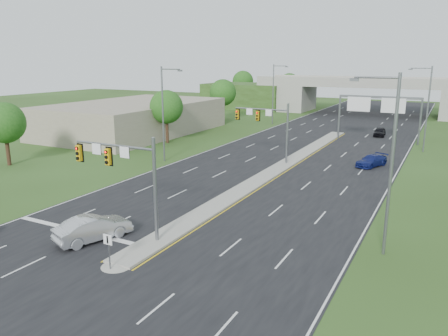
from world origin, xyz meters
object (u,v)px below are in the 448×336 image
(overpass, at_px, (371,98))
(car_silver, at_px, (93,228))
(sign_gantry, at_px, (378,106))
(signal_mast_near, at_px, (126,169))
(car_far_b, at_px, (371,161))
(car_far_c, at_px, (380,132))
(signal_mast_far, at_px, (269,122))
(keep_right_sign, at_px, (108,246))

(overpass, height_order, car_silver, overpass)
(sign_gantry, height_order, car_silver, sign_gantry)
(signal_mast_near, relative_size, car_far_b, 1.57)
(overpass, relative_size, car_far_c, 19.88)
(sign_gantry, height_order, car_far_b, sign_gantry)
(signal_mast_near, distance_m, car_far_b, 30.91)
(signal_mast_far, relative_size, car_far_c, 1.74)
(signal_mast_far, distance_m, car_far_b, 12.37)
(overpass, relative_size, car_silver, 15.79)
(car_far_c, bearing_deg, car_far_b, -86.29)
(keep_right_sign, distance_m, car_silver, 4.87)
(signal_mast_near, xyz_separation_m, car_silver, (-1.65, -1.62, -3.87))
(sign_gantry, xyz_separation_m, overpass, (-6.68, 35.08, -1.69))
(signal_mast_near, bearing_deg, overpass, 88.38)
(signal_mast_near, bearing_deg, car_far_c, 80.09)
(car_far_b, bearing_deg, signal_mast_far, -139.87)
(sign_gantry, distance_m, car_silver, 48.00)
(sign_gantry, xyz_separation_m, car_far_b, (2.18, -16.45, -4.57))
(overpass, bearing_deg, sign_gantry, -79.21)
(overpass, bearing_deg, car_far_b, -80.24)
(signal_mast_near, height_order, overpass, overpass)
(overpass, bearing_deg, keep_right_sign, -90.00)
(signal_mast_far, distance_m, sign_gantry, 21.91)
(signal_mast_far, xyz_separation_m, keep_right_sign, (2.26, -29.45, -3.21))
(car_far_b, bearing_deg, keep_right_sign, -82.58)
(sign_gantry, height_order, car_far_c, sign_gantry)
(signal_mast_far, bearing_deg, car_far_b, 17.67)
(keep_right_sign, relative_size, sign_gantry, 0.19)
(signal_mast_near, height_order, sign_gantry, signal_mast_near)
(car_silver, bearing_deg, signal_mast_near, -115.61)
(overpass, bearing_deg, signal_mast_near, -91.62)
(keep_right_sign, relative_size, car_far_b, 0.49)
(keep_right_sign, height_order, overpass, overpass)
(sign_gantry, bearing_deg, signal_mast_far, -114.11)
(signal_mast_near, relative_size, car_far_c, 1.74)
(signal_mast_far, distance_m, car_silver, 26.95)
(signal_mast_near, height_order, keep_right_sign, signal_mast_near)
(sign_gantry, distance_m, overpass, 35.75)
(signal_mast_near, xyz_separation_m, sign_gantry, (8.95, 44.99, 0.51))
(signal_mast_near, xyz_separation_m, overpass, (2.26, 80.07, -1.17))
(signal_mast_far, xyz_separation_m, car_far_c, (8.79, 25.30, -4.02))
(keep_right_sign, distance_m, sign_gantry, 50.04)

